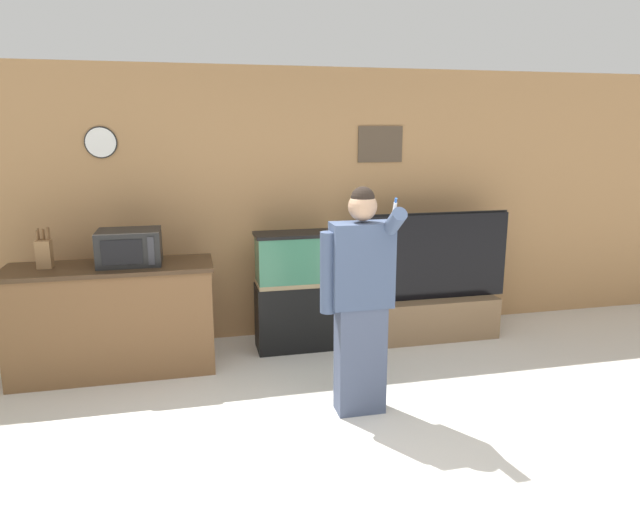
{
  "coord_description": "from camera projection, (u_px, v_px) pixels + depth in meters",
  "views": [
    {
      "loc": [
        -0.92,
        -2.7,
        2.03
      ],
      "look_at": [
        0.08,
        1.57,
        1.05
      ],
      "focal_mm": 32.0,
      "sensor_mm": 36.0,
      "label": 1
    }
  ],
  "objects": [
    {
      "name": "ground_plane",
      "position": [
        370.0,
        497.0,
        3.21
      ],
      "size": [
        18.0,
        18.0,
        0.0
      ],
      "primitive_type": "plane",
      "color": "beige"
    },
    {
      "name": "wall_back_paneled",
      "position": [
        284.0,
        205.0,
        5.56
      ],
      "size": [
        10.0,
        0.08,
        2.6
      ],
      "color": "#A87A4C",
      "rests_on": "ground_plane"
    },
    {
      "name": "counter_island",
      "position": [
        113.0,
        319.0,
        4.79
      ],
      "size": [
        1.67,
        0.6,
        0.93
      ],
      "color": "brown",
      "rests_on": "ground_plane"
    },
    {
      "name": "microwave",
      "position": [
        130.0,
        247.0,
        4.71
      ],
      "size": [
        0.51,
        0.4,
        0.29
      ],
      "color": "black",
      "rests_on": "counter_island"
    },
    {
      "name": "knife_block",
      "position": [
        44.0,
        253.0,
        4.59
      ],
      "size": [
        0.11,
        0.12,
        0.33
      ],
      "color": "olive",
      "rests_on": "counter_island"
    },
    {
      "name": "aquarium_on_stand",
      "position": [
        299.0,
        291.0,
        5.3
      ],
      "size": [
        0.8,
        0.35,
        1.11
      ],
      "color": "black",
      "rests_on": "ground_plane"
    },
    {
      "name": "tv_on_stand",
      "position": [
        434.0,
        302.0,
        5.61
      ],
      "size": [
        1.49,
        0.4,
        1.25
      ],
      "color": "brown",
      "rests_on": "ground_plane"
    },
    {
      "name": "person_standing",
      "position": [
        360.0,
        299.0,
        4.02
      ],
      "size": [
        0.52,
        0.39,
        1.65
      ],
      "color": "#424C66",
      "rests_on": "ground_plane"
    }
  ]
}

